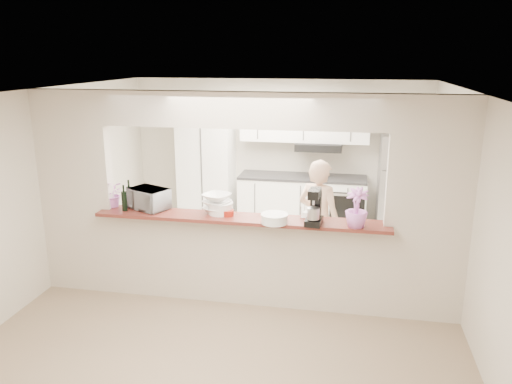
% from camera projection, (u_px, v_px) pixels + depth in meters
% --- Properties ---
extents(floor, '(6.00, 6.00, 0.00)m').
position_uv_depth(floor, '(242.00, 301.00, 6.04)').
color(floor, gray).
rests_on(floor, ground).
extents(tile_overlay, '(5.00, 2.90, 0.01)m').
position_uv_depth(tile_overlay, '(264.00, 253.00, 7.51)').
color(tile_overlay, beige).
rests_on(tile_overlay, floor).
extents(partition, '(5.00, 0.15, 2.50)m').
position_uv_depth(partition, '(241.00, 183.00, 5.65)').
color(partition, beige).
rests_on(partition, floor).
extents(bar_counter, '(3.40, 0.38, 1.09)m').
position_uv_depth(bar_counter, '(241.00, 257.00, 5.89)').
color(bar_counter, beige).
rests_on(bar_counter, floor).
extents(kitchen_cabinets, '(3.15, 0.62, 2.25)m').
position_uv_depth(kitchen_cabinets, '(265.00, 172.00, 8.40)').
color(kitchen_cabinets, white).
rests_on(kitchen_cabinets, floor).
extents(refrigerator, '(0.75, 0.70, 1.70)m').
position_uv_depth(refrigerator, '(402.00, 187.00, 7.96)').
color(refrigerator, '#A5A5AA').
rests_on(refrigerator, floor).
extents(flower_left, '(0.35, 0.32, 0.33)m').
position_uv_depth(flower_left, '(113.00, 194.00, 6.05)').
color(flower_left, '#CE6DB3').
rests_on(flower_left, bar_counter).
extents(wine_bottle_a, '(0.07, 0.07, 0.34)m').
position_uv_depth(wine_bottle_a, '(129.00, 197.00, 6.04)').
color(wine_bottle_a, black).
rests_on(wine_bottle_a, bar_counter).
extents(wine_bottle_b, '(0.06, 0.06, 0.32)m').
position_uv_depth(wine_bottle_b, '(124.00, 201.00, 5.90)').
color(wine_bottle_b, black).
rests_on(wine_bottle_b, bar_counter).
extents(toaster_oven, '(0.55, 0.47, 0.25)m').
position_uv_depth(toaster_oven, '(149.00, 199.00, 5.97)').
color(toaster_oven, '#AEAEB3').
rests_on(toaster_oven, bar_counter).
extents(serving_bowls, '(0.40, 0.40, 0.23)m').
position_uv_depth(serving_bowls, '(217.00, 204.00, 5.83)').
color(serving_bowls, white).
rests_on(serving_bowls, bar_counter).
extents(plate_stack_a, '(0.30, 0.30, 0.13)m').
position_uv_depth(plate_stack_a, '(221.00, 208.00, 5.81)').
color(plate_stack_a, white).
rests_on(plate_stack_a, bar_counter).
extents(plate_stack_b, '(0.30, 0.30, 0.11)m').
position_uv_depth(plate_stack_b, '(274.00, 218.00, 5.48)').
color(plate_stack_b, white).
rests_on(plate_stack_b, bar_counter).
extents(red_bowl, '(0.14, 0.14, 0.07)m').
position_uv_depth(red_bowl, '(228.00, 213.00, 5.74)').
color(red_bowl, maroon).
rests_on(red_bowl, bar_counter).
extents(tan_bowl, '(0.16, 0.16, 0.07)m').
position_uv_depth(tan_bowl, '(275.00, 215.00, 5.64)').
color(tan_bowl, beige).
rests_on(tan_bowl, bar_counter).
extents(utensil_caddy, '(0.25, 0.19, 0.20)m').
position_uv_depth(utensil_caddy, '(311.00, 211.00, 5.63)').
color(utensil_caddy, silver).
rests_on(utensil_caddy, bar_counter).
extents(stand_mixer, '(0.20, 0.29, 0.40)m').
position_uv_depth(stand_mixer, '(315.00, 208.00, 5.42)').
color(stand_mixer, black).
rests_on(stand_mixer, bar_counter).
extents(flower_right, '(0.24, 0.24, 0.43)m').
position_uv_depth(flower_right, '(357.00, 208.00, 5.32)').
color(flower_right, '#BE66BC').
rests_on(flower_right, bar_counter).
extents(person, '(0.70, 0.60, 1.61)m').
position_uv_depth(person, '(318.00, 221.00, 6.43)').
color(person, '#D3A789').
rests_on(person, floor).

